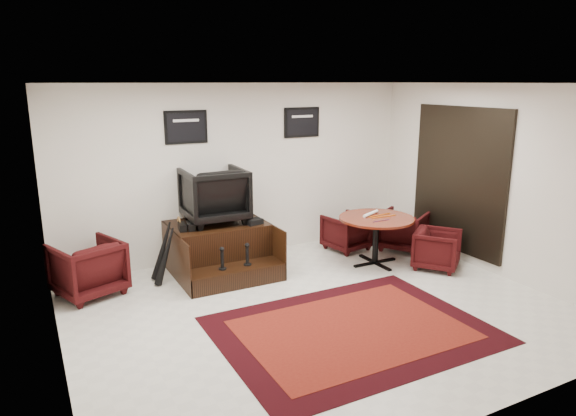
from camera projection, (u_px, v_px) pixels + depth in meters
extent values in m
plane|color=silver|center=(320.00, 309.00, 6.52)|extent=(6.00, 6.00, 0.00)
cube|color=silver|center=(242.00, 171.00, 8.34)|extent=(6.00, 0.02, 2.80)
cube|color=silver|center=(486.00, 267.00, 4.04)|extent=(6.00, 0.02, 2.80)
cube|color=silver|center=(49.00, 236.00, 4.84)|extent=(0.02, 5.00, 2.80)
cube|color=silver|center=(496.00, 181.00, 7.53)|extent=(0.02, 5.00, 2.80)
cube|color=white|center=(323.00, 83.00, 5.85)|extent=(6.00, 5.00, 0.02)
cube|color=black|center=(459.00, 180.00, 8.15)|extent=(0.05, 1.90, 2.30)
cube|color=black|center=(458.00, 180.00, 8.14)|extent=(0.02, 1.72, 2.12)
cube|color=black|center=(458.00, 180.00, 8.14)|extent=(0.03, 0.05, 2.12)
cube|color=black|center=(186.00, 127.00, 7.74)|extent=(0.66, 0.03, 0.50)
cube|color=black|center=(186.00, 127.00, 7.72)|extent=(0.58, 0.01, 0.42)
cube|color=silver|center=(186.00, 120.00, 7.69)|extent=(0.40, 0.00, 0.04)
cube|color=black|center=(302.00, 122.00, 8.64)|extent=(0.66, 0.03, 0.50)
cube|color=black|center=(302.00, 122.00, 8.62)|extent=(0.58, 0.01, 0.42)
cube|color=silver|center=(302.00, 116.00, 8.59)|extent=(0.40, 0.00, 0.04)
cube|color=black|center=(352.00, 330.00, 5.98)|extent=(3.07, 2.30, 0.01)
cube|color=#5B130D|center=(352.00, 329.00, 5.98)|extent=(2.52, 1.76, 0.01)
cube|color=black|center=(217.00, 246.00, 7.87)|extent=(1.42, 1.05, 0.74)
cube|color=black|center=(235.00, 276.00, 7.29)|extent=(1.42, 0.42, 0.26)
cube|color=black|center=(176.00, 257.00, 7.37)|extent=(0.02, 1.47, 0.74)
cube|color=black|center=(265.00, 243.00, 8.00)|extent=(0.02, 1.47, 0.74)
cylinder|color=black|center=(223.00, 269.00, 7.17)|extent=(0.11, 0.11, 0.02)
cylinder|color=black|center=(222.00, 260.00, 7.14)|extent=(0.04, 0.04, 0.24)
sphere|color=black|center=(222.00, 249.00, 7.10)|extent=(0.07, 0.07, 0.07)
cylinder|color=black|center=(247.00, 264.00, 7.34)|extent=(0.11, 0.11, 0.02)
cylinder|color=black|center=(247.00, 256.00, 7.31)|extent=(0.04, 0.04, 0.24)
sphere|color=black|center=(247.00, 245.00, 7.27)|extent=(0.07, 0.07, 0.07)
imported|color=black|center=(214.00, 192.00, 7.71)|extent=(0.91, 0.86, 0.92)
cube|color=black|center=(182.00, 227.00, 7.38)|extent=(0.14, 0.28, 0.10)
cube|color=black|center=(191.00, 226.00, 7.42)|extent=(0.14, 0.28, 0.10)
cube|color=black|center=(254.00, 222.00, 7.68)|extent=(0.27, 0.21, 0.08)
imported|color=black|center=(88.00, 266.00, 6.89)|extent=(1.02, 0.99, 0.83)
cylinder|color=#4A170A|center=(377.00, 218.00, 7.99)|extent=(1.17, 1.17, 0.04)
cylinder|color=black|center=(376.00, 240.00, 8.08)|extent=(0.09, 0.09, 0.69)
cube|color=black|center=(375.00, 263.00, 8.17)|extent=(0.78, 0.06, 0.03)
cube|color=black|center=(375.00, 263.00, 8.17)|extent=(0.06, 0.78, 0.03)
imported|color=black|center=(347.00, 230.00, 8.78)|extent=(0.77, 0.74, 0.68)
imported|color=black|center=(404.00, 228.00, 8.78)|extent=(0.95, 0.97, 0.74)
imported|color=black|center=(437.00, 247.00, 7.89)|extent=(0.89, 0.88, 0.67)
cylinder|color=white|center=(371.00, 214.00, 8.10)|extent=(0.40, 0.22, 0.05)
cylinder|color=#D0610B|center=(384.00, 217.00, 8.00)|extent=(0.45, 0.03, 0.01)
cylinder|color=#D0610B|center=(380.00, 215.00, 8.09)|extent=(0.45, 0.06, 0.01)
cylinder|color=#4C1933|center=(375.00, 222.00, 7.72)|extent=(0.10, 0.05, 0.01)
cylinder|color=#4C1933|center=(378.00, 221.00, 7.75)|extent=(0.10, 0.05, 0.01)
cylinder|color=#4C1933|center=(381.00, 221.00, 7.78)|extent=(0.10, 0.05, 0.01)
cylinder|color=#4C1933|center=(384.00, 220.00, 7.80)|extent=(0.10, 0.05, 0.01)
cylinder|color=#4C1933|center=(387.00, 220.00, 7.83)|extent=(0.10, 0.05, 0.01)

